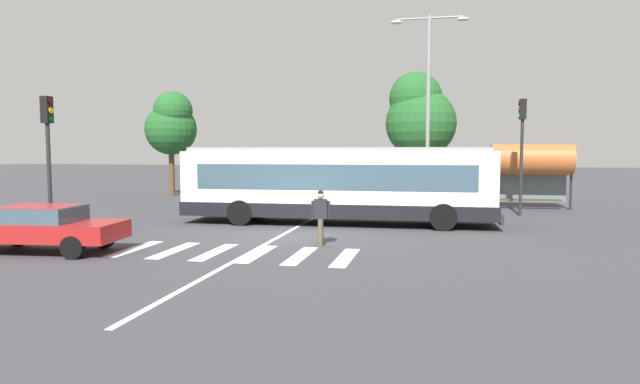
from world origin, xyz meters
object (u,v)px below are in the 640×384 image
foreground_sedan (42,226)px  bus_stop_shelter (531,161)px  parked_car_white (400,186)px  background_tree_left (172,124)px  traffic_light_far_corner (522,138)px  traffic_light_near_corner (48,143)px  parked_car_black (316,185)px  parked_car_red (445,186)px  pedestrian_crossing_street (321,215)px  background_tree_right (419,116)px  parked_car_champagne (356,185)px  twin_arm_street_lamp (428,92)px  city_transit_bus (337,184)px

foreground_sedan → bus_stop_shelter: (15.67, 15.29, 1.65)m
parked_car_white → background_tree_left: bearing=-176.8°
traffic_light_far_corner → traffic_light_near_corner: bearing=-149.9°
parked_car_black → parked_car_red: size_ratio=1.00×
foreground_sedan → pedestrian_crossing_street: bearing=20.1°
background_tree_right → parked_car_white: bearing=-102.5°
bus_stop_shelter → parked_car_champagne: bearing=153.1°
foreground_sedan → background_tree_left: bearing=106.6°
parked_car_champagne → twin_arm_street_lamp: (4.42, -4.51, 5.18)m
parked_car_black → traffic_light_far_corner: traffic_light_far_corner is taller
parked_car_white → background_tree_right: bearing=77.5°
pedestrian_crossing_street → parked_car_white: pedestrian_crossing_street is taller
city_transit_bus → parked_car_black: city_transit_bus is taller
bus_stop_shelter → background_tree_left: bearing=170.2°
parked_car_red → bus_stop_shelter: bus_stop_shelter is taller
parked_car_champagne → background_tree_left: background_tree_left is taller
parked_car_black → traffic_light_near_corner: bearing=-107.6°
parked_car_black → traffic_light_near_corner: (-5.45, -17.13, 2.43)m
background_tree_left → background_tree_right: 16.30m
parked_car_red → parked_car_white: bearing=-172.8°
traffic_light_far_corner → bus_stop_shelter: traffic_light_far_corner is taller
city_transit_bus → parked_car_red: bearing=70.5°
foreground_sedan → parked_car_white: (8.91, 19.79, 0.00)m
pedestrian_crossing_street → parked_car_black: size_ratio=0.38×
parked_car_champagne → bus_stop_shelter: bus_stop_shelter is taller
foreground_sedan → background_tree_right: bearing=67.7°
city_transit_bus → parked_car_champagne: bearing=94.9°
parked_car_champagne → bus_stop_shelter: bearing=-26.9°
bus_stop_shelter → background_tree_left: background_tree_left is taller
parked_car_white → traffic_light_near_corner: bearing=-122.0°
foreground_sedan → traffic_light_near_corner: size_ratio=0.98×
parked_car_black → bus_stop_shelter: bus_stop_shelter is taller
parked_car_red → pedestrian_crossing_street: bearing=-102.8°
pedestrian_crossing_street → background_tree_left: bearing=129.4°
background_tree_left → foreground_sedan: bearing=-73.4°
pedestrian_crossing_street → parked_car_champagne: pedestrian_crossing_street is taller
foreground_sedan → parked_car_black: 20.10m
city_transit_bus → background_tree_left: (-12.88, 11.12, 3.01)m
parked_car_black → traffic_light_far_corner: 13.70m
foreground_sedan → background_tree_right: 26.28m
city_transit_bus → parked_car_champagne: city_transit_bus is taller
city_transit_bus → parked_car_black: bearing=106.6°
pedestrian_crossing_street → background_tree_right: (2.21, 21.16, 4.25)m
parked_car_champagne → traffic_light_far_corner: bearing=-42.4°
foreground_sedan → background_tree_right: size_ratio=0.57×
bus_stop_shelter → background_tree_left: (-21.33, 3.69, 2.18)m
city_transit_bus → background_tree_right: 16.72m
parked_car_red → background_tree_right: bearing=114.2°
bus_stop_shelter → pedestrian_crossing_street: bearing=-122.8°
city_transit_bus → background_tree_left: background_tree_left is taller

